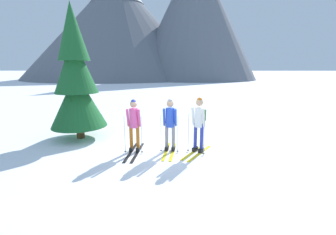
{
  "coord_description": "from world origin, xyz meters",
  "views": [
    {
      "loc": [
        0.36,
        -6.94,
        2.69
      ],
      "look_at": [
        0.13,
        0.5,
        1.05
      ],
      "focal_mm": 24.26,
      "sensor_mm": 36.0,
      "label": 1
    }
  ],
  "objects_px": {
    "pine_tree_near": "(76,79)",
    "skier_in_pink": "(134,123)",
    "skier_in_white": "(199,122)",
    "skier_in_blue": "(170,122)"
  },
  "relations": [
    {
      "from": "pine_tree_near",
      "to": "skier_in_pink",
      "type": "bearing_deg",
      "value": -30.29
    },
    {
      "from": "skier_in_pink",
      "to": "skier_in_white",
      "type": "distance_m",
      "value": 2.07
    },
    {
      "from": "skier_in_pink",
      "to": "skier_in_blue",
      "type": "relative_size",
      "value": 1.01
    },
    {
      "from": "skier_in_blue",
      "to": "skier_in_white",
      "type": "distance_m",
      "value": 0.93
    },
    {
      "from": "skier_in_pink",
      "to": "skier_in_blue",
      "type": "xyz_separation_m",
      "value": [
        1.15,
        0.11,
        0.01
      ]
    },
    {
      "from": "skier_in_white",
      "to": "pine_tree_near",
      "type": "relative_size",
      "value": 0.36
    },
    {
      "from": "skier_in_white",
      "to": "skier_in_blue",
      "type": "bearing_deg",
      "value": 174.46
    },
    {
      "from": "skier_in_blue",
      "to": "pine_tree_near",
      "type": "distance_m",
      "value": 3.97
    },
    {
      "from": "pine_tree_near",
      "to": "skier_in_white",
      "type": "bearing_deg",
      "value": -17.14
    },
    {
      "from": "skier_in_blue",
      "to": "pine_tree_near",
      "type": "bearing_deg",
      "value": 160.01
    }
  ]
}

